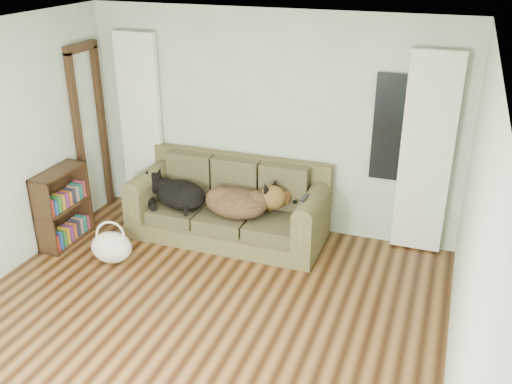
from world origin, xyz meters
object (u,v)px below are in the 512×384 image
(dog_shepherd, at_px, (241,204))
(tote_bag, at_px, (112,248))
(sofa, at_px, (228,202))
(bookshelf, at_px, (62,203))
(dog_black_lab, at_px, (177,195))

(dog_shepherd, height_order, tote_bag, dog_shepherd)
(tote_bag, bearing_deg, sofa, 44.69)
(sofa, xyz_separation_m, dog_shepherd, (0.19, -0.08, 0.04))
(dog_shepherd, relative_size, bookshelf, 0.88)
(dog_black_lab, bearing_deg, bookshelf, -120.34)
(dog_black_lab, height_order, dog_shepherd, dog_shepherd)
(tote_bag, bearing_deg, bookshelf, 164.39)
(dog_black_lab, height_order, bookshelf, bookshelf)
(sofa, xyz_separation_m, bookshelf, (-1.75, -0.76, 0.05))
(tote_bag, distance_m, bookshelf, 0.86)
(dog_black_lab, bearing_deg, sofa, 36.00)
(tote_bag, bearing_deg, dog_shepherd, 37.36)
(sofa, xyz_separation_m, tote_bag, (-0.99, -0.98, -0.29))
(sofa, bearing_deg, bookshelf, -156.35)
(dog_black_lab, xyz_separation_m, bookshelf, (-1.13, -0.68, 0.02))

